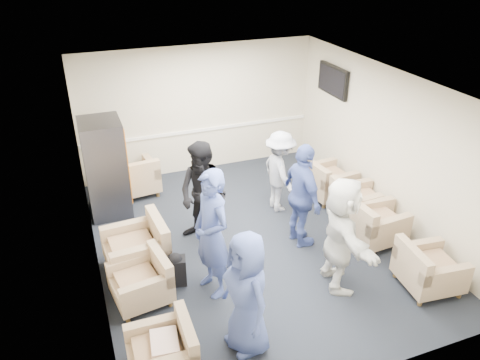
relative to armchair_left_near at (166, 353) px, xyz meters
name	(u,v)px	position (x,y,z in m)	size (l,w,h in m)	color
floor	(252,240)	(1.94, 2.14, -0.30)	(6.00, 6.00, 0.00)	black
ceiling	(254,85)	(1.94, 2.14, 2.40)	(6.00, 6.00, 0.00)	silver
back_wall	(199,110)	(1.94, 5.14, 1.05)	(5.00, 0.02, 2.70)	beige
front_wall	(362,290)	(1.94, -0.86, 1.05)	(5.00, 0.02, 2.70)	beige
left_wall	(87,198)	(-0.56, 2.14, 1.05)	(0.02, 6.00, 2.70)	beige
right_wall	(386,147)	(4.44, 2.14, 1.05)	(0.02, 6.00, 2.70)	beige
chair_rail	(200,130)	(1.94, 5.12, 0.60)	(4.98, 0.04, 0.06)	white
tv	(333,81)	(4.38, 3.94, 1.75)	(0.10, 1.00, 0.58)	black
armchair_left_near	(166,353)	(0.00, 0.00, 0.00)	(0.77, 0.77, 0.60)	#9F8466
armchair_left_mid	(144,282)	(-0.01, 1.34, 0.00)	(0.85, 0.85, 0.60)	#9F8466
armchair_left_far	(140,249)	(0.07, 2.06, 0.05)	(0.95, 0.95, 0.71)	#9F8466
armchair_right_near	(426,270)	(3.86, 0.15, 0.01)	(0.86, 0.86, 0.63)	#9F8466
armchair_right_midnear	(371,224)	(3.79, 1.42, 0.04)	(0.92, 0.92, 0.68)	#9F8466
armchair_right_midfar	(357,205)	(3.92, 2.03, 0.04)	(0.88, 0.88, 0.67)	#9F8466
armchair_right_far	(326,182)	(3.86, 3.02, 0.03)	(0.92, 0.92, 0.66)	#9F8466
armchair_corner	(135,179)	(0.40, 4.46, 0.04)	(0.93, 0.93, 0.68)	#9F8466
vending_machine	(106,168)	(-0.15, 3.98, 0.60)	(0.73, 0.85, 1.79)	#4B4A52
backpack	(176,268)	(0.49, 1.53, -0.03)	(0.35, 0.29, 0.53)	black
pillow	(165,344)	(0.00, 0.00, 0.16)	(0.41, 0.31, 0.12)	white
person_front_left	(247,294)	(1.03, 0.05, 0.53)	(0.81, 0.53, 1.66)	#40539B
person_mid_left	(212,234)	(0.96, 1.20, 0.66)	(0.70, 0.46, 1.93)	#40539B
person_back_left	(204,195)	(1.21, 2.41, 0.60)	(0.87, 0.68, 1.79)	black
person_back_right	(280,172)	(2.81, 2.94, 0.47)	(1.00, 0.57, 1.55)	silver
person_mid_right	(302,196)	(2.68, 1.81, 0.59)	(1.05, 0.44, 1.78)	#40539B
person_front_right	(341,234)	(2.70, 0.69, 0.57)	(1.62, 0.52, 1.75)	silver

